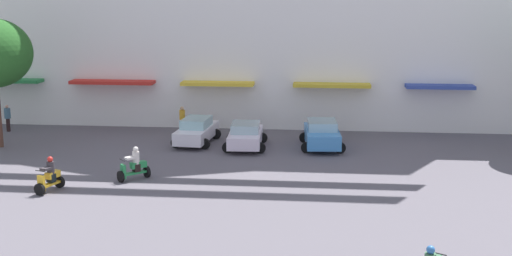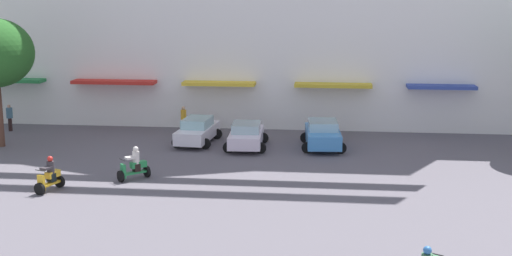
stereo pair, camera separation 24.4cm
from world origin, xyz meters
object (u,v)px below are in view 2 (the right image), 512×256
parked_car_1 (246,135)px  pedestrian_0 (10,116)px  scooter_rider_4 (134,166)px  scooter_rider_3 (50,177)px  parked_car_2 (323,134)px  pedestrian_1 (184,117)px  parked_car_0 (197,131)px

parked_car_1 → pedestrian_0: bearing=169.1°
parked_car_1 → scooter_rider_4: scooter_rider_4 is taller
scooter_rider_3 → parked_car_2: bearing=38.3°
parked_car_2 → pedestrian_1: bearing=158.6°
parked_car_2 → pedestrian_0: size_ratio=2.46×
scooter_rider_4 → parked_car_0: bearing=78.9°
scooter_rider_4 → parked_car_2: bearing=39.7°
parked_car_1 → scooter_rider_3: size_ratio=2.58×
parked_car_0 → parked_car_1: 2.99m
parked_car_0 → scooter_rider_4: 7.62m
pedestrian_0 → pedestrian_1: size_ratio=1.03×
parked_car_0 → parked_car_2: size_ratio=1.06×
pedestrian_1 → scooter_rider_4: bearing=-90.2°
scooter_rider_3 → scooter_rider_4: 3.78m
parked_car_2 → scooter_rider_4: 11.08m
scooter_rider_4 → parked_car_1: bearing=56.8°
parked_car_1 → pedestrian_1: bearing=139.0°
parked_car_0 → parked_car_2: bearing=-3.2°
pedestrian_0 → parked_car_1: bearing=-10.9°
parked_car_1 → parked_car_2: size_ratio=0.97×
scooter_rider_4 → pedestrian_0: pedestrian_0 is taller
parked_car_2 → pedestrian_1: 9.10m
parked_car_2 → scooter_rider_4: scooter_rider_4 is taller
parked_car_2 → scooter_rider_3: size_ratio=2.65×
parked_car_2 → pedestrian_0: 19.33m
parked_car_1 → pedestrian_1: pedestrian_1 is taller
parked_car_1 → scooter_rider_3: 11.53m
parked_car_1 → pedestrian_0: (-15.00, 2.89, 0.21)m
parked_car_0 → scooter_rider_4: scooter_rider_4 is taller
scooter_rider_3 → pedestrian_1: size_ratio=0.96×
parked_car_0 → parked_car_1: size_ratio=1.08×
scooter_rider_3 → pedestrian_1: 12.92m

